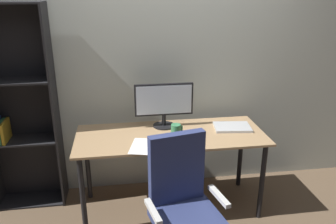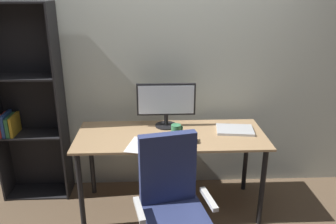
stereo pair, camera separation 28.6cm
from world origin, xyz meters
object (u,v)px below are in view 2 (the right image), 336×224
at_px(desk, 171,143).
at_px(bookshelf, 28,107).
at_px(coffee_mug, 176,130).
at_px(mouse, 194,140).
at_px(laptop, 235,130).
at_px(keyboard, 170,142).
at_px(office_chair, 173,214).
at_px(monitor, 166,102).

relative_size(desk, bookshelf, 0.89).
height_order(desk, coffee_mug, coffee_mug).
distance_m(mouse, coffee_mug, 0.21).
bearing_deg(laptop, bookshelf, 178.60).
bearing_deg(bookshelf, coffee_mug, -13.71).
xyz_separation_m(desk, laptop, (0.57, 0.05, 0.10)).
height_order(laptop, bookshelf, bookshelf).
relative_size(coffee_mug, bookshelf, 0.06).
relative_size(keyboard, office_chair, 0.29).
bearing_deg(coffee_mug, monitor, 112.41).
xyz_separation_m(desk, keyboard, (-0.02, -0.17, 0.10)).
xyz_separation_m(mouse, office_chair, (-0.21, -0.57, -0.30)).
bearing_deg(mouse, coffee_mug, 136.42).
distance_m(laptop, office_chair, 1.02).
distance_m(desk, coffee_mug, 0.14).
xyz_separation_m(mouse, bookshelf, (-1.49, 0.48, 0.14)).
bearing_deg(bookshelf, monitor, -6.26).
relative_size(coffee_mug, laptop, 0.32).
bearing_deg(desk, laptop, 5.09).
height_order(mouse, coffee_mug, coffee_mug).
bearing_deg(monitor, mouse, -57.90).
height_order(keyboard, coffee_mug, coffee_mug).
bearing_deg(coffee_mug, keyboard, -110.21).
bearing_deg(keyboard, desk, 83.83).
bearing_deg(keyboard, laptop, 20.58).
distance_m(keyboard, office_chair, 0.62).
height_order(mouse, bookshelf, bookshelf).
height_order(desk, bookshelf, bookshelf).
bearing_deg(monitor, bookshelf, 173.74).
bearing_deg(keyboard, coffee_mug, 69.37).
relative_size(desk, keyboard, 5.62).
relative_size(laptop, bookshelf, 0.17).
bearing_deg(laptop, desk, -167.97).
distance_m(desk, office_chair, 0.75).
relative_size(monitor, laptop, 1.64).
xyz_separation_m(keyboard, office_chair, (-0.01, -0.55, -0.29)).
bearing_deg(office_chair, desk, 75.98).
bearing_deg(desk, bookshelf, 166.01).
bearing_deg(office_chair, mouse, 58.03).
height_order(keyboard, office_chair, office_chair).
xyz_separation_m(desk, monitor, (-0.03, 0.19, 0.32)).
distance_m(monitor, coffee_mug, 0.28).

